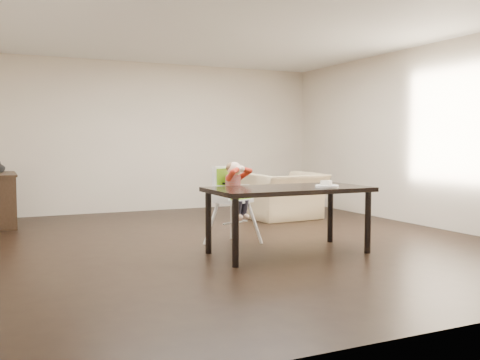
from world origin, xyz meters
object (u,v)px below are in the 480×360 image
object	(u,v)px
dining_table	(288,194)
sideboard	(1,199)
high_chair	(232,186)
armchair	(284,188)

from	to	relation	value
dining_table	sideboard	world-z (taller)	sideboard
high_chair	sideboard	xyz separation A→B (m)	(-2.57, 2.81, -0.32)
high_chair	armchair	world-z (taller)	high_chair
armchair	sideboard	bearing A→B (deg)	-19.85
dining_table	sideboard	size ratio (longest dim) A/B	1.43
dining_table	armchair	distance (m)	2.76
dining_table	armchair	bearing A→B (deg)	61.42
high_chair	armchair	xyz separation A→B (m)	(1.66, 1.62, -0.21)
dining_table	sideboard	bearing A→B (deg)	128.95
sideboard	high_chair	bearing A→B (deg)	-47.57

